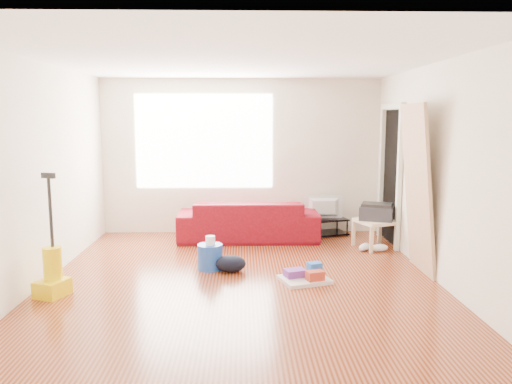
{
  "coord_description": "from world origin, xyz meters",
  "views": [
    {
      "loc": [
        0.02,
        -5.61,
        1.86
      ],
      "look_at": [
        0.19,
        0.6,
        0.95
      ],
      "focal_mm": 35.0,
      "sensor_mm": 36.0,
      "label": 1
    }
  ],
  "objects_px": {
    "vacuum": "(52,273)",
    "cleaning_tray": "(306,276)",
    "backpack": "(231,272)",
    "bucket": "(210,269)",
    "tv_stand": "(324,226)",
    "sofa": "(248,239)",
    "side_table": "(376,224)"
  },
  "relations": [
    {
      "from": "sofa",
      "to": "backpack",
      "type": "height_order",
      "value": "sofa"
    },
    {
      "from": "side_table",
      "to": "vacuum",
      "type": "height_order",
      "value": "vacuum"
    },
    {
      "from": "vacuum",
      "to": "cleaning_tray",
      "type": "bearing_deg",
      "value": 29.59
    },
    {
      "from": "cleaning_tray",
      "to": "tv_stand",
      "type": "bearing_deg",
      "value": 75.89
    },
    {
      "from": "tv_stand",
      "to": "sofa",
      "type": "bearing_deg",
      "value": 176.67
    },
    {
      "from": "tv_stand",
      "to": "backpack",
      "type": "xyz_separation_m",
      "value": [
        -1.45,
        -1.92,
        -0.14
      ]
    },
    {
      "from": "sofa",
      "to": "tv_stand",
      "type": "xyz_separation_m",
      "value": [
        1.21,
        0.27,
        0.14
      ]
    },
    {
      "from": "side_table",
      "to": "bucket",
      "type": "xyz_separation_m",
      "value": [
        -2.34,
        -0.98,
        -0.35
      ]
    },
    {
      "from": "sofa",
      "to": "side_table",
      "type": "distance_m",
      "value": 1.95
    },
    {
      "from": "cleaning_tray",
      "to": "backpack",
      "type": "relative_size",
      "value": 1.72
    },
    {
      "from": "bucket",
      "to": "cleaning_tray",
      "type": "distance_m",
      "value": 1.24
    },
    {
      "from": "cleaning_tray",
      "to": "vacuum",
      "type": "distance_m",
      "value": 2.78
    },
    {
      "from": "tv_stand",
      "to": "bucket",
      "type": "distance_m",
      "value": 2.48
    },
    {
      "from": "vacuum",
      "to": "tv_stand",
      "type": "bearing_deg",
      "value": 60.38
    },
    {
      "from": "backpack",
      "to": "vacuum",
      "type": "xyz_separation_m",
      "value": [
        -1.87,
        -0.77,
        0.24
      ]
    },
    {
      "from": "cleaning_tray",
      "to": "vacuum",
      "type": "relative_size",
      "value": 0.49
    },
    {
      "from": "cleaning_tray",
      "to": "backpack",
      "type": "xyz_separation_m",
      "value": [
        -0.88,
        0.38,
        -0.06
      ]
    },
    {
      "from": "backpack",
      "to": "bucket",
      "type": "bearing_deg",
      "value": 155.63
    },
    {
      "from": "tv_stand",
      "to": "bucket",
      "type": "xyz_separation_m",
      "value": [
        -1.71,
        -1.79,
        -0.14
      ]
    },
    {
      "from": "tv_stand",
      "to": "vacuum",
      "type": "xyz_separation_m",
      "value": [
        -3.32,
        -2.69,
        0.1
      ]
    },
    {
      "from": "sofa",
      "to": "cleaning_tray",
      "type": "bearing_deg",
      "value": 107.54
    },
    {
      "from": "bucket",
      "to": "cleaning_tray",
      "type": "xyz_separation_m",
      "value": [
        1.14,
        -0.5,
        0.06
      ]
    },
    {
      "from": "bucket",
      "to": "backpack",
      "type": "bearing_deg",
      "value": -24.99
    },
    {
      "from": "tv_stand",
      "to": "cleaning_tray",
      "type": "relative_size",
      "value": 1.27
    },
    {
      "from": "cleaning_tray",
      "to": "vacuum",
      "type": "xyz_separation_m",
      "value": [
        -2.74,
        -0.39,
        0.18
      ]
    },
    {
      "from": "sofa",
      "to": "backpack",
      "type": "distance_m",
      "value": 1.66
    },
    {
      "from": "cleaning_tray",
      "to": "sofa",
      "type": "bearing_deg",
      "value": 107.54
    },
    {
      "from": "backpack",
      "to": "sofa",
      "type": "bearing_deg",
      "value": 82.43
    },
    {
      "from": "bucket",
      "to": "cleaning_tray",
      "type": "relative_size",
      "value": 0.49
    },
    {
      "from": "backpack",
      "to": "tv_stand",
      "type": "bearing_deg",
      "value": 53.46
    },
    {
      "from": "bucket",
      "to": "cleaning_tray",
      "type": "bearing_deg",
      "value": -23.64
    },
    {
      "from": "side_table",
      "to": "cleaning_tray",
      "type": "bearing_deg",
      "value": -129.16
    }
  ]
}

